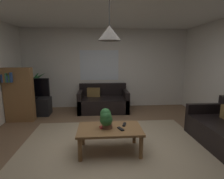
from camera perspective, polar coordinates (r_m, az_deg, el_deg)
The scene contains 16 objects.
floor at distance 3.47m, azimuth 0.40°, elevation -18.42°, with size 5.33×5.64×0.02m, color brown.
rug at distance 3.29m, azimuth 0.71°, elevation -19.89°, with size 3.46×3.10×0.01m, color tan.
wall_back at distance 5.90m, azimuth -1.91°, elevation 6.71°, with size 5.45×0.06×2.55m, color silver.
ceiling at distance 3.16m, azimuth 0.47°, elevation 26.90°, with size 5.33×5.64×0.02m, color white.
window_pane at distance 5.85m, azimuth -4.11°, elevation 7.78°, with size 1.25×0.01×0.96m, color white.
couch_under_window at distance 5.53m, azimuth -2.89°, elevation -4.09°, with size 1.51×0.88×0.82m.
coffee_table at distance 3.20m, azimuth -0.72°, elevation -13.36°, with size 1.12×0.66×0.44m.
book_on_table_0 at distance 3.19m, azimuth -2.83°, elevation -12.03°, with size 0.12×0.11×0.02m, color #B22D2D.
remote_on_table_0 at distance 3.12m, azimuth 2.80°, elevation -12.53°, with size 0.05×0.16×0.02m, color black.
remote_on_table_1 at distance 3.31m, azimuth 3.99°, elevation -11.13°, with size 0.05×0.16×0.02m, color black.
potted_plant_on_table at distance 3.10m, azimuth -1.93°, elevation -9.17°, with size 0.22×0.24×0.35m.
tv_stand at distance 5.61m, azimuth -23.68°, elevation -5.03°, with size 0.90×0.44×0.50m, color black.
tv at distance 5.48m, azimuth -24.17°, elevation 0.42°, with size 0.93×0.16×0.57m.
potted_palm_corner at distance 6.09m, azimuth -23.73°, elevation -1.28°, with size 0.70×0.70×1.26m.
bookshelf_corner at distance 5.14m, azimuth -27.77°, elevation -1.42°, with size 0.70×0.31×1.40m.
pendant_lamp at distance 2.95m, azimuth -0.80°, elevation 17.68°, with size 0.37×0.37×0.63m.
Camera 1 is at (-0.26, -3.03, 1.67)m, focal length 28.45 mm.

